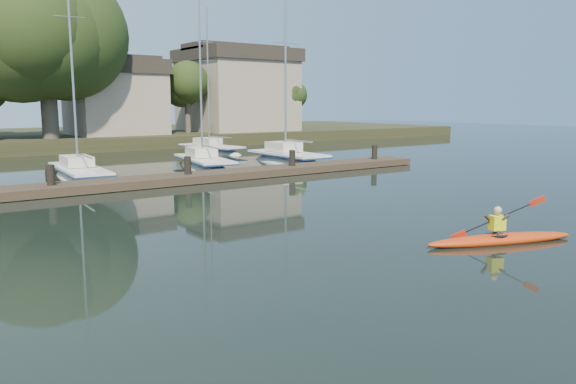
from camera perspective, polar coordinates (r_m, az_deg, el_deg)
ground at (r=13.22m, az=5.04°, el=-6.93°), size 160.00×160.00×0.00m
kayak at (r=15.71m, az=20.75°, el=-4.30°), size 4.25×2.03×1.38m
dock at (r=25.25m, az=-16.25°, el=0.87°), size 34.00×2.00×1.80m
sailboat_2 at (r=29.25m, az=-20.39°, el=1.00°), size 2.38×8.06×13.17m
sailboat_3 at (r=32.23m, az=-8.55°, el=2.13°), size 3.32×7.76×12.14m
sailboat_4 at (r=34.46m, az=-0.06°, el=2.64°), size 2.39×7.43×12.55m
sailboat_7 at (r=42.01m, az=-7.81°, el=3.75°), size 2.93×7.39×11.59m
shore at (r=50.86m, az=-24.87°, el=7.74°), size 90.00×25.25×12.75m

